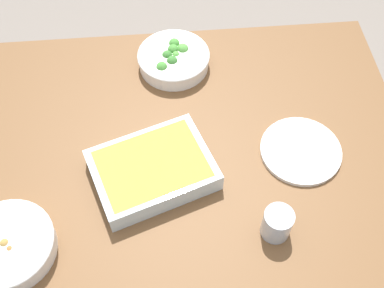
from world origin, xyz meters
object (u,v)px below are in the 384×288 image
Objects in this scene: broccoli_bowl at (174,59)px; spoon_by_stew at (29,254)px; stew_bowl at (8,246)px; baking_dish at (153,169)px; side_plate at (301,151)px; drink_cup at (277,224)px.

spoon_by_stew is at bearing 56.66° from broccoli_bowl.
baking_dish is at bearing -152.64° from stew_bowl.
side_plate is (-0.40, -0.04, -0.03)m from baking_dish.
stew_bowl is 1.01× the size of side_plate.
broccoli_bowl reaches higher than spoon_by_stew.
side_plate is at bearing -174.29° from baking_dish.
side_plate is (-0.75, -0.22, -0.03)m from stew_bowl.
drink_cup is at bearing 62.95° from side_plate.
broccoli_bowl is 0.61m from drink_cup.
spoon_by_stew is (0.71, 0.23, -0.00)m from side_plate.
broccoli_bowl is 0.48m from side_plate.
spoon_by_stew is (0.38, 0.58, -0.03)m from broccoli_bowl.
drink_cup is 0.49× the size of spoon_by_stew.
stew_bowl reaches higher than side_plate.
drink_cup reaches higher than stew_bowl.
baking_dish is at bearing -32.29° from drink_cup.
drink_cup reaches higher than spoon_by_stew.
stew_bowl is at bearing 27.36° from baking_dish.
stew_bowl is 0.63m from drink_cup.
stew_bowl is at bearing 16.30° from side_plate.
broccoli_bowl reaches higher than side_plate.
broccoli_bowl is at bearing -126.71° from stew_bowl.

